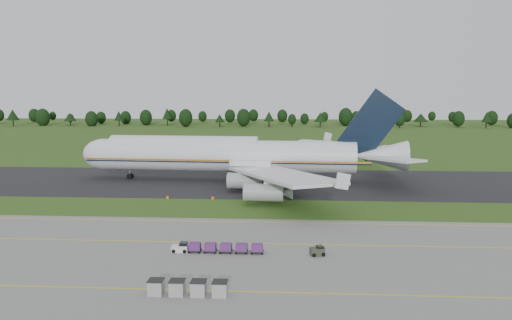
# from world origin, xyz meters

# --- Properties ---
(ground) EXTENTS (600.00, 600.00, 0.00)m
(ground) POSITION_xyz_m (0.00, 0.00, 0.00)
(ground) COLOR #2E4D17
(ground) RESTS_ON ground
(apron) EXTENTS (300.00, 52.00, 0.06)m
(apron) POSITION_xyz_m (0.00, -34.00, 0.03)
(apron) COLOR slate
(apron) RESTS_ON ground
(taxiway) EXTENTS (300.00, 40.00, 0.08)m
(taxiway) POSITION_xyz_m (0.00, 28.00, 0.04)
(taxiway) COLOR black
(taxiway) RESTS_ON ground
(apron_markings) EXTENTS (300.00, 30.20, 0.01)m
(apron_markings) POSITION_xyz_m (0.00, -26.98, 0.06)
(apron_markings) COLOR yellow
(apron_markings) RESTS_ON apron
(tree_line) EXTENTS (522.29, 23.36, 11.80)m
(tree_line) POSITION_xyz_m (-5.02, 219.47, 5.85)
(tree_line) COLOR black
(tree_line) RESTS_ON ground
(aircraft) EXTENTS (82.26, 80.28, 23.15)m
(aircraft) POSITION_xyz_m (-1.77, 29.16, 6.61)
(aircraft) COLOR silver
(aircraft) RESTS_ON ground
(baggage_train) EXTENTS (12.94, 1.37, 1.32)m
(baggage_train) POSITION_xyz_m (1.93, -26.60, 0.77)
(baggage_train) COLOR silver
(baggage_train) RESTS_ON apron
(utility_cart) EXTENTS (2.16, 1.63, 1.06)m
(utility_cart) POSITION_xyz_m (16.05, -26.95, 0.58)
(utility_cart) COLOR #323928
(utility_cart) RESTS_ON apron
(uld_row) EXTENTS (8.90, 1.70, 1.68)m
(uld_row) POSITION_xyz_m (0.85, -41.36, 0.91)
(uld_row) COLOR #969696
(uld_row) RESTS_ON apron
(edge_markers) EXTENTS (19.72, 0.30, 0.60)m
(edge_markers) POSITION_xyz_m (-3.62, 7.50, 0.27)
(edge_markers) COLOR orange
(edge_markers) RESTS_ON ground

